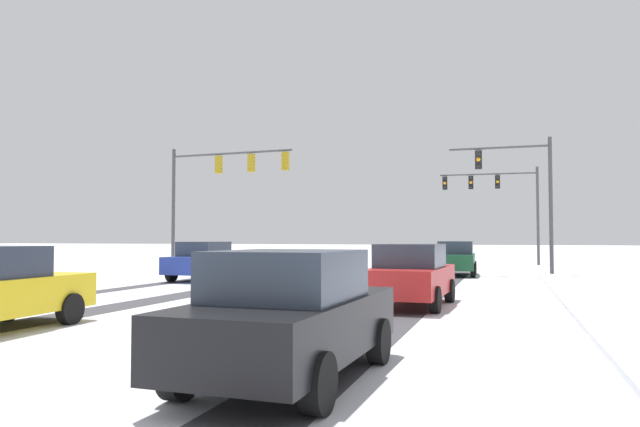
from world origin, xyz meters
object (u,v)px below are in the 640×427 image
object	(u,v)px
traffic_signal_near_right	(523,184)
car_red_third	(411,275)
car_blue_second	(205,261)
car_black_fifth	(290,315)
traffic_signal_near_left	(219,179)
car_dark_green_lead	(456,258)
traffic_signal_far_right	(497,193)

from	to	relation	value
traffic_signal_near_right	car_red_third	xyz separation A→B (m)	(-3.13, -13.85, -3.52)
traffic_signal_near_right	car_red_third	distance (m)	14.63
car_blue_second	car_black_fifth	bearing A→B (deg)	-57.84
car_blue_second	car_black_fifth	distance (m)	17.90
traffic_signal_near_left	car_blue_second	distance (m)	6.67
traffic_signal_near_right	car_dark_green_lead	xyz separation A→B (m)	(-3.06, -0.72, -3.52)
traffic_signal_near_left	car_red_third	xyz separation A→B (m)	(11.69, -11.72, -4.00)
car_dark_green_lead	car_blue_second	bearing A→B (deg)	-147.00
traffic_signal_near_right	traffic_signal_near_left	world-z (taller)	same
traffic_signal_far_right	car_black_fifth	xyz separation A→B (m)	(-2.02, -34.14, -3.99)
traffic_signal_near_left	traffic_signal_far_right	bearing A→B (deg)	46.06
car_dark_green_lead	traffic_signal_far_right	bearing A→B (deg)	82.13
traffic_signal_near_left	car_dark_green_lead	bearing A→B (deg)	6.81
traffic_signal_near_right	traffic_signal_near_left	distance (m)	14.98
traffic_signal_near_left	car_red_third	world-z (taller)	traffic_signal_near_left
traffic_signal_near_right	car_blue_second	xyz separation A→B (m)	(-12.86, -7.09, -3.52)
traffic_signal_near_right	car_black_fifth	world-z (taller)	traffic_signal_near_right
traffic_signal_near_right	car_red_third	size ratio (longest dim) A/B	1.56
traffic_signal_near_left	car_dark_green_lead	xyz separation A→B (m)	(11.76, 1.41, -4.00)
traffic_signal_far_right	car_black_fifth	world-z (taller)	traffic_signal_far_right
traffic_signal_near_right	car_dark_green_lead	bearing A→B (deg)	-166.75
car_dark_green_lead	car_black_fifth	xyz separation A→B (m)	(-0.27, -21.52, 0.00)
traffic_signal_near_right	car_black_fifth	distance (m)	22.77
car_red_third	car_black_fifth	size ratio (longest dim) A/B	1.00
traffic_signal_near_right	car_blue_second	world-z (taller)	traffic_signal_near_right
car_dark_green_lead	car_black_fifth	size ratio (longest dim) A/B	1.00
car_black_fifth	car_dark_green_lead	bearing A→B (deg)	89.27
traffic_signal_near_left	car_red_third	bearing A→B (deg)	-45.08
traffic_signal_far_right	traffic_signal_near_right	distance (m)	11.97
traffic_signal_near_right	car_blue_second	bearing A→B (deg)	-151.14
traffic_signal_far_right	traffic_signal_near_right	world-z (taller)	same
traffic_signal_near_right	car_black_fifth	xyz separation A→B (m)	(-3.33, -22.24, -3.52)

